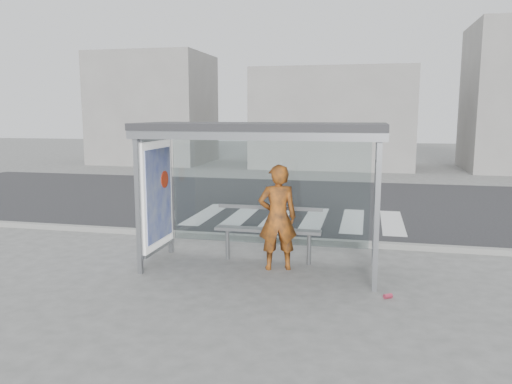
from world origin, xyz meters
TOP-DOWN VIEW (x-y plane):
  - ground at (0.00, 0.00)m, footprint 80.00×80.00m
  - road at (0.00, 7.00)m, footprint 30.00×10.00m
  - curb at (0.00, 1.95)m, footprint 30.00×0.18m
  - crosswalk at (0.00, 4.50)m, footprint 5.55×3.00m
  - bus_shelter at (-0.37, 0.06)m, footprint 4.25×1.65m
  - building_left at (-10.00, 18.00)m, footprint 6.00×5.00m
  - building_center at (0.00, 18.00)m, footprint 8.00×5.00m
  - person at (0.30, 0.09)m, footprint 0.80×0.65m
  - bench at (0.04, 0.50)m, footprint 2.02×0.33m
  - soda_can at (2.20, -0.98)m, footprint 0.15×0.14m

SIDE VIEW (x-z plane):
  - ground at x=0.00m, z-range 0.00..0.00m
  - crosswalk at x=0.00m, z-range 0.00..0.00m
  - road at x=0.00m, z-range 0.00..0.01m
  - soda_can at x=2.20m, z-range 0.00..0.07m
  - curb at x=0.00m, z-range 0.00..0.12m
  - bench at x=0.04m, z-range 0.09..1.13m
  - person at x=0.30m, z-range 0.00..1.90m
  - bus_shelter at x=-0.37m, z-range 0.67..3.29m
  - building_center at x=0.00m, z-range 0.00..5.00m
  - building_left at x=-10.00m, z-range 0.00..6.00m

